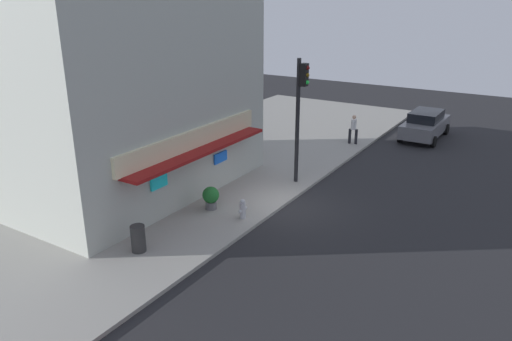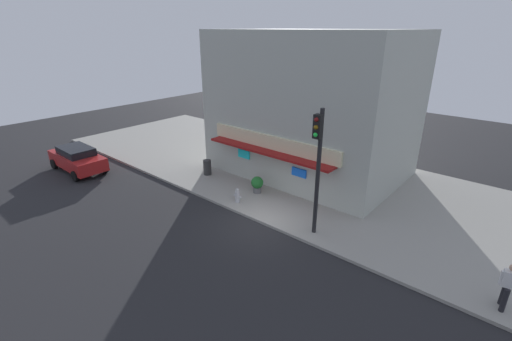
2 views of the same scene
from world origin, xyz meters
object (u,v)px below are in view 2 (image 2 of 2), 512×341
trash_can (207,167)px  potted_plant_by_doorway (257,184)px  pedestrian (508,285)px  fire_hydrant (237,195)px  parked_car_red (77,158)px  traffic_light (318,158)px

trash_can → potted_plant_by_doorway: size_ratio=0.99×
pedestrian → potted_plant_by_doorway: size_ratio=1.78×
fire_hydrant → trash_can: bearing=159.1°
fire_hydrant → pedestrian: (11.54, 0.11, 0.53)m
trash_can → parked_car_red: bearing=-146.0°
fire_hydrant → potted_plant_by_doorway: (0.04, 1.52, 0.15)m
trash_can → potted_plant_by_doorway: (3.99, 0.01, 0.06)m
potted_plant_by_doorway → parked_car_red: bearing=-156.8°
trash_can → potted_plant_by_doorway: bearing=0.1°
trash_can → pedestrian: bearing=-5.2°
traffic_light → potted_plant_by_doorway: (-4.50, 1.53, -2.99)m
parked_car_red → trash_can: bearing=34.0°
traffic_light → fire_hydrant: (-4.53, 0.01, -3.14)m
pedestrian → parked_car_red: size_ratio=0.37×
traffic_light → pedestrian: traffic_light is taller
fire_hydrant → parked_car_red: parked_car_red is taller
traffic_light → parked_car_red: size_ratio=1.24×
pedestrian → traffic_light: bearing=-179.0°
potted_plant_by_doorway → traffic_light: bearing=-18.8°
pedestrian → potted_plant_by_doorway: 11.60m
fire_hydrant → pedestrian: size_ratio=0.47×
traffic_light → fire_hydrant: size_ratio=7.11×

